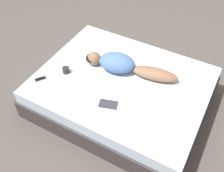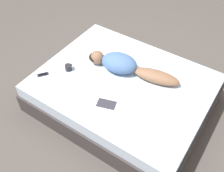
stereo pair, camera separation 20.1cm
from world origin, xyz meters
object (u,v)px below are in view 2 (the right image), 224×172
Objects in this scene: open_magazine at (104,111)px; coffee_mug at (68,67)px; cell_phone at (43,75)px; person at (125,66)px.

coffee_mug is (0.32, 0.83, 0.04)m from open_magazine.
open_magazine is at bearing -145.88° from cell_phone.
coffee_mug is at bearing 112.07° from person.
open_magazine is 3.28× the size of cell_phone.
open_magazine is 1.05m from cell_phone.
coffee_mug is 0.36m from cell_phone.
person is 0.79m from coffee_mug.
person is 8.32× the size of cell_phone.
person reaches higher than coffee_mug.
coffee_mug reaches higher than cell_phone.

